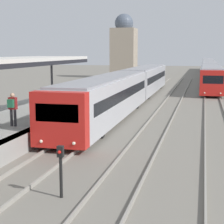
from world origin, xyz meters
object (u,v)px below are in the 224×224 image
Objects in this scene: train_far at (209,68)px; person_on_platform at (12,107)px; train_near at (131,85)px; signal_post_near at (61,166)px.

person_on_platform is at bearing -100.45° from train_far.
train_far is (7.20, 38.28, -0.01)m from train_near.
person_on_platform is 0.03× the size of train_far.
signal_post_near is at bearing -50.78° from person_on_platform.
train_far reaches higher than person_on_platform.
signal_post_near is at bearing -94.90° from train_far.
signal_post_near is (4.87, -5.96, -0.85)m from person_on_platform.
train_near is 20.58× the size of signal_post_near.
train_near is 22.26m from signal_post_near.
person_on_platform is at bearing -99.98° from train_near.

